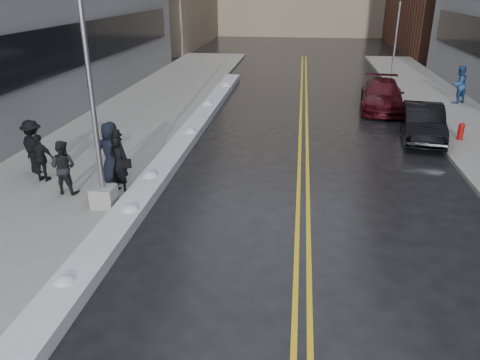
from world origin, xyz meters
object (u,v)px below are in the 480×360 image
(fire_hydrant, at_px, (461,130))
(pedestrian_c, at_px, (111,153))
(pedestrian_fedora, at_px, (119,164))
(pedestrian_east, at_px, (459,85))
(pedestrian_e, at_px, (33,147))
(car_black, at_px, (423,123))
(pedestrian_d, at_px, (41,158))
(lamppost, at_px, (96,128))
(pedestrian_b, at_px, (63,167))
(traffic_signal, at_px, (397,29))
(car_maroon, at_px, (382,95))

(fire_hydrant, bearing_deg, pedestrian_c, -153.98)
(pedestrian_fedora, height_order, pedestrian_c, pedestrian_c)
(pedestrian_c, xyz_separation_m, pedestrian_east, (14.50, 13.08, -0.01))
(pedestrian_e, xyz_separation_m, car_black, (14.16, 6.04, -0.34))
(pedestrian_d, bearing_deg, lamppost, 153.88)
(lamppost, bearing_deg, pedestrian_east, 46.55)
(pedestrian_b, xyz_separation_m, car_black, (12.36, 7.54, -0.26))
(lamppost, relative_size, traffic_signal, 1.27)
(fire_hydrant, distance_m, car_maroon, 6.01)
(traffic_signal, height_order, car_black, traffic_signal)
(pedestrian_d, height_order, pedestrian_e, pedestrian_e)
(pedestrian_d, xyz_separation_m, car_black, (13.55, 6.72, -0.20))
(traffic_signal, relative_size, pedestrian_fedora, 3.29)
(pedestrian_east, bearing_deg, traffic_signal, -104.61)
(pedestrian_fedora, height_order, pedestrian_e, pedestrian_e)
(pedestrian_fedora, height_order, pedestrian_d, pedestrian_fedora)
(traffic_signal, height_order, pedestrian_east, traffic_signal)
(pedestrian_c, height_order, pedestrian_e, pedestrian_c)
(pedestrian_c, relative_size, car_black, 0.45)
(car_maroon, bearing_deg, pedestrian_c, -125.05)
(pedestrian_d, height_order, pedestrian_east, pedestrian_east)
(lamppost, height_order, pedestrian_c, lamppost)
(traffic_signal, bearing_deg, lamppost, -118.21)
(lamppost, height_order, pedestrian_d, lamppost)
(pedestrian_e, bearing_deg, fire_hydrant, -126.77)
(traffic_signal, xyz_separation_m, car_maroon, (-1.93, -8.50, -2.64))
(pedestrian_east, relative_size, car_black, 0.45)
(traffic_signal, relative_size, pedestrian_b, 3.52)
(pedestrian_fedora, xyz_separation_m, pedestrian_d, (-2.85, 0.46, -0.12))
(pedestrian_e, bearing_deg, pedestrian_fedora, -165.07)
(fire_hydrant, relative_size, traffic_signal, 0.12)
(pedestrian_b, xyz_separation_m, pedestrian_east, (15.65, 14.10, 0.15))
(pedestrian_d, distance_m, car_black, 15.13)
(fire_hydrant, distance_m, pedestrian_e, 16.69)
(fire_hydrant, height_order, pedestrian_e, pedestrian_e)
(pedestrian_fedora, bearing_deg, pedestrian_c, -32.08)
(fire_hydrant, relative_size, car_maroon, 0.14)
(pedestrian_c, bearing_deg, fire_hydrant, -156.68)
(traffic_signal, distance_m, pedestrian_c, 23.71)
(pedestrian_fedora, bearing_deg, pedestrian_d, 11.58)
(traffic_signal, distance_m, pedestrian_fedora, 24.04)
(pedestrian_b, bearing_deg, car_maroon, -128.28)
(fire_hydrant, bearing_deg, traffic_signal, 92.05)
(pedestrian_b, bearing_deg, pedestrian_east, -134.33)
(lamppost, height_order, pedestrian_east, lamppost)
(pedestrian_b, relative_size, pedestrian_e, 0.92)
(pedestrian_east, xyz_separation_m, car_maroon, (-4.23, -1.38, -0.40))
(pedestrian_c, bearing_deg, pedestrian_east, -140.64)
(pedestrian_b, bearing_deg, pedestrian_d, -30.93)
(pedestrian_c, height_order, car_black, pedestrian_c)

